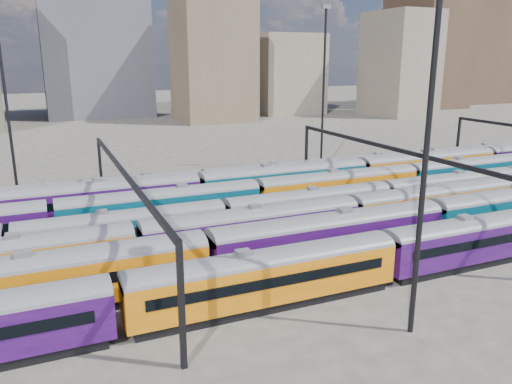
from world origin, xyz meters
name	(u,v)px	position (x,y,z in m)	size (l,w,h in m)	color
ground	(313,225)	(0.00, 0.00, 0.00)	(500.00, 500.00, 0.00)	#3F3B35
rake_0	(386,251)	(-1.87, -15.00, 2.72)	(126.11, 3.08, 5.18)	black
rake_1	(207,252)	(-15.33, -10.00, 2.92)	(135.09, 3.29, 5.56)	black
rake_2	(254,225)	(-9.21, -5.00, 2.77)	(106.73, 3.13, 5.27)	black
rake_3	(384,194)	(9.35, 0.00, 2.53)	(117.59, 2.87, 4.82)	black
rake_4	(162,204)	(-15.50, 5.00, 2.81)	(151.84, 3.17, 5.35)	black
rake_5	(361,170)	(12.96, 10.00, 2.96)	(136.84, 3.33, 5.63)	black
rake_6	(328,168)	(10.80, 15.00, 2.42)	(112.63, 2.75, 4.61)	black
gantry_1	(123,182)	(-20.00, 0.00, 6.79)	(0.35, 40.35, 8.03)	black
gantry_2	(391,157)	(10.00, 0.00, 6.79)	(0.35, 40.35, 8.03)	black
mast_1	(5,91)	(-30.00, 22.00, 13.97)	(1.40, 0.50, 25.60)	black
mast_2	(429,122)	(-5.00, -22.00, 13.97)	(1.40, 0.50, 25.60)	black
mast_3	(324,83)	(15.00, 24.00, 13.97)	(1.40, 0.50, 25.60)	black
skyline	(422,50)	(104.75, 105.73, 20.83)	(399.22, 60.48, 50.03)	#665B4C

